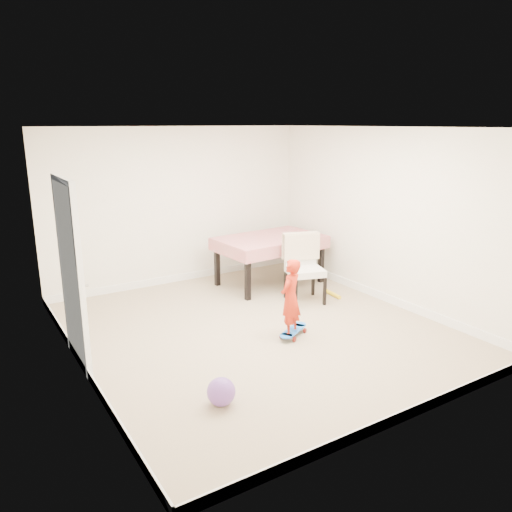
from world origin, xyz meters
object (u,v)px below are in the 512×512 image
dining_chair (305,269)px  skateboard (293,333)px  dining_table (270,260)px  child (290,300)px  balloon (221,392)px

dining_chair → skateboard: dining_chair is taller
skateboard → dining_table: bearing=36.3°
dining_table → dining_chair: bearing=-95.6°
child → balloon: 1.79m
dining_table → skateboard: (-0.93, -1.96, -0.36)m
dining_table → skateboard: bearing=-119.5°
skateboard → balloon: balloon is taller
dining_table → child: bearing=-120.9°
dining_chair → skateboard: (-0.90, -0.95, -0.47)m
dining_chair → balloon: (-2.46, -1.89, -0.38)m
dining_chair → dining_table: bearing=104.8°
dining_table → balloon: dining_table is taller
dining_chair → balloon: 3.12m
dining_table → skateboard: 2.20m
balloon → skateboard: bearing=31.3°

